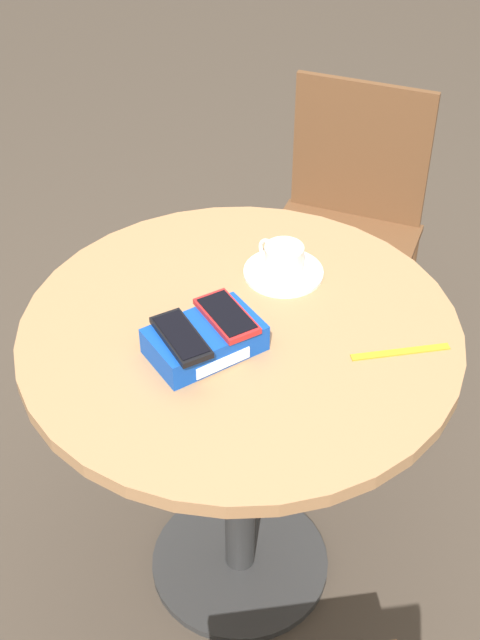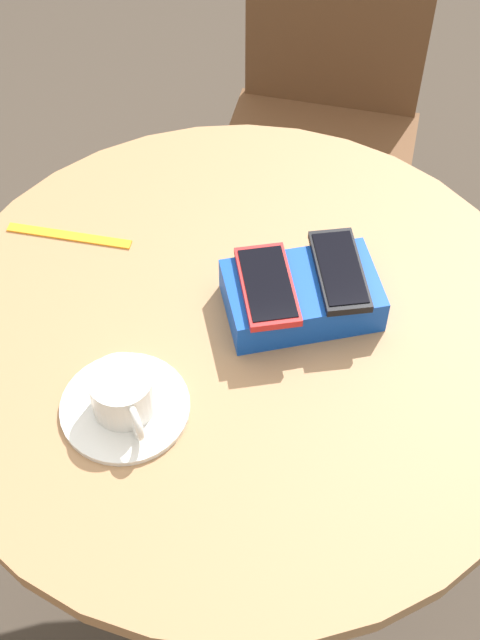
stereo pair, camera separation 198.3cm
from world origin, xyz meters
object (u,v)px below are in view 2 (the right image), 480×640
at_px(phone_black, 340,270).
at_px(lanyard_strap, 69,236).
at_px(round_table, 240,392).
at_px(chair_far_side, 320,139).
at_px(phone_red, 267,286).
at_px(saucer, 125,407).
at_px(coffee_cup, 123,394).
at_px(phone_box, 302,295).

xyz_separation_m(phone_black, lanyard_strap, (0.36, -0.18, -0.06)).
height_order(round_table, chair_far_side, chair_far_side).
relative_size(round_table, phone_red, 6.13).
bearing_deg(saucer, phone_red, -149.47).
relative_size(round_table, saucer, 5.17).
bearing_deg(coffee_cup, chair_far_side, -119.32).
distance_m(round_table, saucer, 0.25).
relative_size(phone_box, chair_far_side, 0.24).
relative_size(round_table, coffee_cup, 7.82).
bearing_deg(coffee_cup, lanyard_strap, -79.94).
bearing_deg(lanyard_strap, phone_box, 148.46).
height_order(round_table, phone_red, phone_red).
xyz_separation_m(phone_black, coffee_cup, (0.30, 0.13, -0.02)).
xyz_separation_m(round_table, saucer, (0.16, 0.10, 0.16)).
bearing_deg(chair_far_side, saucer, 60.57).
bearing_deg(round_table, phone_box, -165.67).
xyz_separation_m(round_table, coffee_cup, (0.16, 0.10, 0.19)).
xyz_separation_m(phone_red, saucer, (0.20, 0.12, -0.06)).
distance_m(phone_box, lanyard_strap, 0.36).
height_order(phone_box, saucer, phone_box).
distance_m(phone_black, coffee_cup, 0.33).
distance_m(phone_box, chair_far_side, 0.79).
bearing_deg(chair_far_side, phone_box, 73.38).
xyz_separation_m(phone_red, coffee_cup, (0.20, 0.12, -0.02)).
height_order(saucer, lanyard_strap, saucer).
xyz_separation_m(phone_box, phone_red, (0.05, 0.00, 0.03)).
relative_size(round_table, chair_far_side, 0.98).
bearing_deg(round_table, coffee_cup, 32.41).
bearing_deg(phone_black, saucer, 23.18).
height_order(round_table, coffee_cup, coffee_cup).
relative_size(phone_black, saucer, 0.88).
xyz_separation_m(phone_box, phone_black, (-0.05, -0.01, 0.03)).
bearing_deg(phone_black, phone_red, 5.66).
distance_m(round_table, lanyard_strap, 0.34).
height_order(phone_box, coffee_cup, coffee_cup).
bearing_deg(phone_black, round_table, 11.66).
distance_m(phone_red, chair_far_side, 0.82).
bearing_deg(chair_far_side, lanyard_strap, 44.18).
xyz_separation_m(phone_black, saucer, (0.30, 0.13, -0.06)).
distance_m(round_table, phone_box, 0.20).
distance_m(phone_box, phone_red, 0.06).
xyz_separation_m(phone_box, saucer, (0.25, 0.12, -0.02)).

